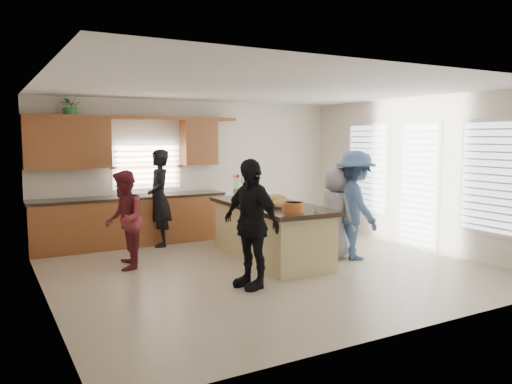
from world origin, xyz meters
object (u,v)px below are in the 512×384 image
woman_right_back (355,205)px  woman_right_front (336,213)px  woman_left_mid (124,220)px  salad_bowl (293,207)px  woman_left_front (250,223)px  woman_left_back (159,198)px  island (270,233)px

woman_right_back → woman_right_front: 0.35m
woman_left_mid → woman_right_front: 3.51m
salad_bowl → woman_left_front: woman_left_front is taller
salad_bowl → woman_left_mid: woman_left_mid is taller
woman_left_back → woman_right_back: (2.58, -2.59, 0.00)m
island → woman_left_front: bearing=-127.8°
woman_left_back → island: bearing=40.1°
island → woman_left_front: size_ratio=1.55×
woman_left_front → salad_bowl: bearing=92.5°
island → salad_bowl: 1.17m
woman_right_back → woman_right_front: (-0.24, 0.22, -0.14)m
island → woman_left_back: (-1.31, 1.92, 0.47)m
woman_left_mid → salad_bowl: bearing=69.6°
island → woman_right_back: (1.27, -0.67, 0.47)m
woman_left_mid → woman_left_front: (1.27, -1.81, 0.11)m
woman_left_mid → woman_right_back: woman_right_back is taller
woman_right_back → salad_bowl: bearing=114.3°
woman_right_front → woman_left_back: bearing=40.0°
woman_right_front → salad_bowl: bearing=109.0°
woman_left_front → woman_right_front: woman_left_front is taller
woman_left_front → woman_right_front: size_ratio=1.14×
island → woman_right_front: woman_right_front is taller
woman_left_front → woman_right_back: 2.40m
woman_right_back → woman_left_mid: bearing=82.8°
woman_left_front → woman_right_front: 2.24m
woman_left_back → woman_right_front: size_ratio=1.18×
salad_bowl → woman_left_mid: (-2.13, 1.56, -0.26)m
salad_bowl → woman_left_mid: size_ratio=0.21×
woman_left_mid → woman_left_back: bearing=158.9°
woman_left_back → woman_left_mid: woman_left_back is taller
island → woman_left_back: bearing=127.0°
woman_left_mid → woman_right_front: size_ratio=1.00×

